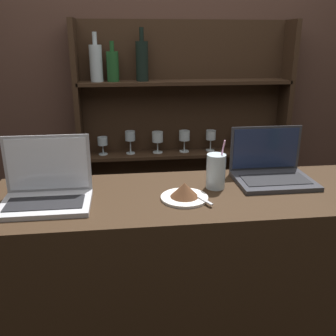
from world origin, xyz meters
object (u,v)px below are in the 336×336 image
at_px(laptop_far, 271,170).
at_px(water_glass, 216,171).
at_px(laptop_near, 47,189).
at_px(cake_plate, 185,192).

xyz_separation_m(laptop_far, water_glass, (-0.26, -0.06, 0.03)).
relative_size(laptop_near, cake_plate, 1.74).
distance_m(laptop_near, cake_plate, 0.51).
xyz_separation_m(laptop_near, water_glass, (0.65, 0.07, 0.02)).
relative_size(laptop_far, cake_plate, 1.74).
bearing_deg(cake_plate, laptop_near, 176.40).
height_order(cake_plate, water_glass, water_glass).
relative_size(laptop_near, laptop_far, 1.00).
bearing_deg(laptop_far, water_glass, -166.61).
bearing_deg(laptop_near, cake_plate, -3.60).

